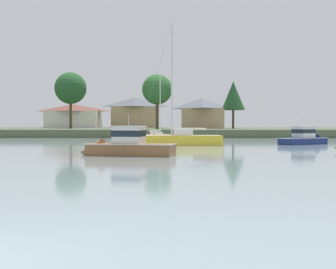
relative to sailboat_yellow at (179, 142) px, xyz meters
The scene contains 11 objects.
far_shore_bank 52.21m from the sailboat_yellow, 93.42° to the left, with size 192.64×55.69×1.24m, color #4C563D.
sailboat_yellow is the anchor object (origin of this frame).
cruiser_wood 16.01m from the sailboat_yellow, 103.55° to the right, with size 7.00×3.37×3.61m.
cruiser_navy 13.85m from the sailboat_yellow, 11.73° to the left, with size 6.32×5.34×3.75m.
sailboat_grey 17.00m from the sailboat_yellow, 100.39° to the left, with size 5.02×6.07×9.73m.
shore_tree_far_right 48.67m from the sailboat_yellow, 116.53° to the left, with size 6.13×6.13×10.85m.
shore_tree_center 39.69m from the sailboat_yellow, 96.52° to the left, with size 5.56×5.56×9.99m.
shore_tree_center_right 45.16m from the sailboat_yellow, 77.12° to the left, with size 4.49×4.49×9.06m.
cottage_near_water 45.37m from the sailboat_yellow, 84.92° to the left, with size 8.60×10.46×5.94m.
cottage_eastern 65.95m from the sailboat_yellow, 99.80° to the left, with size 11.59×6.65×7.17m.
cottage_behind_trees 64.51m from the sailboat_yellow, 112.60° to the left, with size 12.64×8.14×5.37m.
Camera 1 is at (3.65, -7.30, 2.18)m, focal length 50.64 mm.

